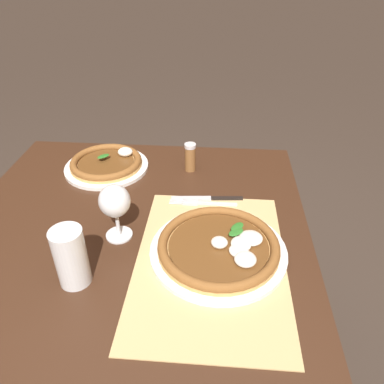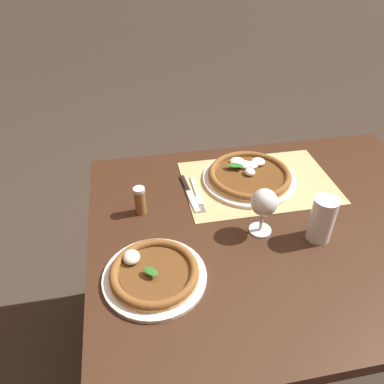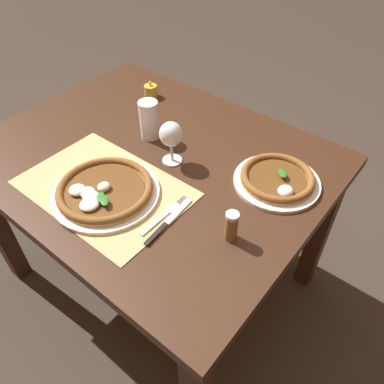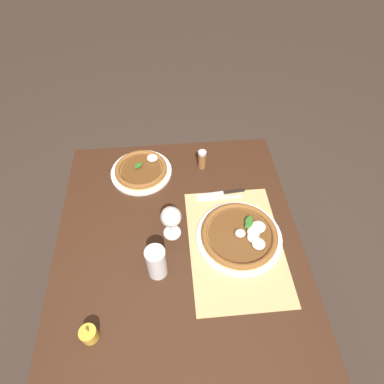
{
  "view_description": "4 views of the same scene",
  "coord_description": "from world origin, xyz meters",
  "views": [
    {
      "loc": [
        -0.65,
        -0.23,
        1.39
      ],
      "look_at": [
        0.18,
        -0.16,
        0.82
      ],
      "focal_mm": 35.0,
      "sensor_mm": 36.0,
      "label": 1
    },
    {
      "loc": [
        0.45,
        0.82,
        1.54
      ],
      "look_at": [
        0.27,
        -0.13,
        0.8
      ],
      "focal_mm": 35.0,
      "sensor_mm": 36.0,
      "label": 2
    },
    {
      "loc": [
        0.78,
        -0.73,
        1.56
      ],
      "look_at": [
        0.26,
        -0.09,
        0.78
      ],
      "focal_mm": 35.0,
      "sensor_mm": 36.0,
      "label": 3
    },
    {
      "loc": [
        -0.61,
        0.01,
        1.84
      ],
      "look_at": [
        0.24,
        -0.07,
        0.8
      ],
      "focal_mm": 30.0,
      "sensor_mm": 36.0,
      "label": 4
    }
  ],
  "objects": [
    {
      "name": "wine_glass",
      "position": [
        0.08,
        0.02,
        0.85
      ],
      "size": [
        0.08,
        0.08,
        0.16
      ],
      "color": "silver",
      "rests_on": "dining_table"
    },
    {
      "name": "pizza_far",
      "position": [
        0.43,
        0.15,
        0.76
      ],
      "size": [
        0.28,
        0.28,
        0.05
      ],
      "color": "silver",
      "rests_on": "dining_table"
    },
    {
      "name": "pint_glass",
      "position": [
        -0.08,
        0.08,
        0.81
      ],
      "size": [
        0.07,
        0.07,
        0.15
      ],
      "color": "silver",
      "rests_on": "dining_table"
    },
    {
      "name": "paper_placemat",
      "position": [
        0.01,
        -0.22,
        0.74
      ],
      "size": [
        0.54,
        0.36,
        0.0
      ],
      "primitive_type": "cube",
      "color": "tan",
      "rests_on": "dining_table"
    },
    {
      "name": "pizza_near",
      "position": [
        0.04,
        -0.24,
        0.76
      ],
      "size": [
        0.34,
        0.34,
        0.05
      ],
      "color": "silver",
      "rests_on": "paper_placemat"
    },
    {
      "name": "pepper_shaker",
      "position": [
        0.44,
        -0.14,
        0.79
      ],
      "size": [
        0.04,
        0.04,
        0.1
      ],
      "color": "brown",
      "rests_on": "dining_table"
    },
    {
      "name": "fork",
      "position": [
        0.24,
        -0.19,
        0.75
      ],
      "size": [
        0.02,
        0.2,
        0.0
      ],
      "color": "#B7B7BC",
      "rests_on": "paper_placemat"
    },
    {
      "name": "knife",
      "position": [
        0.27,
        -0.2,
        0.75
      ],
      "size": [
        0.03,
        0.22,
        0.01
      ],
      "color": "black",
      "rests_on": "paper_placemat"
    },
    {
      "name": "dining_table",
      "position": [
        0.0,
        0.0,
        0.64
      ],
      "size": [
        1.22,
        0.96,
        0.74
      ],
      "color": "#382114",
      "rests_on": "ground"
    }
  ]
}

